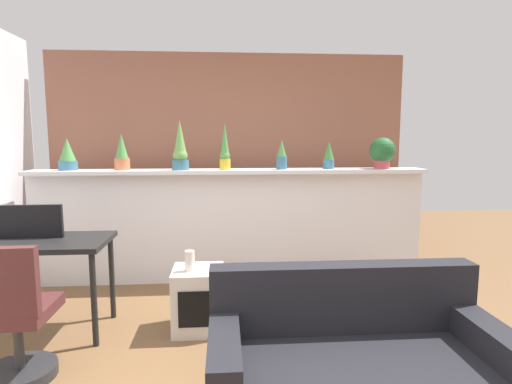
{
  "coord_description": "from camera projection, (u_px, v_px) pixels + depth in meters",
  "views": [
    {
      "loc": [
        -0.07,
        -2.42,
        1.53
      ],
      "look_at": [
        0.2,
        1.14,
        1.07
      ],
      "focal_mm": 29.48,
      "sensor_mm": 36.0,
      "label": 1
    }
  ],
  "objects": [
    {
      "name": "potted_plant_5",
      "position": [
        329.0,
        155.0,
        4.46
      ],
      "size": [
        0.12,
        0.12,
        0.29
      ],
      "color": "#386B84",
      "rests_on": "plant_shelf"
    },
    {
      "name": "potted_plant_2",
      "position": [
        180.0,
        149.0,
        4.29
      ],
      "size": [
        0.17,
        0.17,
        0.51
      ],
      "color": "#386B84",
      "rests_on": "plant_shelf"
    },
    {
      "name": "side_cube_shelf",
      "position": [
        198.0,
        299.0,
        3.35
      ],
      "size": [
        0.4,
        0.41,
        0.5
      ],
      "color": "silver",
      "rests_on": "ground"
    },
    {
      "name": "potted_plant_4",
      "position": [
        282.0,
        156.0,
        4.38
      ],
      "size": [
        0.11,
        0.11,
        0.31
      ],
      "color": "#386B84",
      "rests_on": "plant_shelf"
    },
    {
      "name": "couch",
      "position": [
        354.0,
        371.0,
        2.27
      ],
      "size": [
        1.56,
        0.77,
        0.8
      ],
      "color": "black",
      "rests_on": "ground"
    },
    {
      "name": "brick_wall_behind",
      "position": [
        230.0,
        162.0,
        5.0
      ],
      "size": [
        4.11,
        0.1,
        2.5
      ],
      "primitive_type": "cube",
      "color": "#935B47",
      "rests_on": "ground"
    },
    {
      "name": "potted_plant_6",
      "position": [
        382.0,
        152.0,
        4.47
      ],
      "size": [
        0.27,
        0.27,
        0.33
      ],
      "color": "#B7474C",
      "rests_on": "plant_shelf"
    },
    {
      "name": "potted_plant_3",
      "position": [
        225.0,
        149.0,
        4.31
      ],
      "size": [
        0.11,
        0.11,
        0.49
      ],
      "color": "gold",
      "rests_on": "plant_shelf"
    },
    {
      "name": "office_chair",
      "position": [
        13.0,
        324.0,
        2.59
      ],
      "size": [
        0.45,
        0.45,
        0.91
      ],
      "color": "#262628",
      "rests_on": "ground"
    },
    {
      "name": "divider_wall",
      "position": [
        231.0,
        227.0,
        4.49
      ],
      "size": [
        4.11,
        0.16,
        1.16
      ],
      "primitive_type": "cube",
      "color": "silver",
      "rests_on": "ground"
    },
    {
      "name": "tv_monitor",
      "position": [
        28.0,
        221.0,
        3.29
      ],
      "size": [
        0.52,
        0.04,
        0.26
      ],
      "primitive_type": "cube",
      "color": "black",
      "rests_on": "desk"
    },
    {
      "name": "potted_plant_0",
      "position": [
        68.0,
        155.0,
        4.26
      ],
      "size": [
        0.19,
        0.19,
        0.33
      ],
      "color": "#386B84",
      "rests_on": "plant_shelf"
    },
    {
      "name": "plant_shelf",
      "position": [
        230.0,
        171.0,
        4.38
      ],
      "size": [
        4.11,
        0.33,
        0.04
      ],
      "primitive_type": "cube",
      "color": "silver",
      "rests_on": "divider_wall"
    },
    {
      "name": "potted_plant_1",
      "position": [
        122.0,
        153.0,
        4.29
      ],
      "size": [
        0.15,
        0.15,
        0.37
      ],
      "color": "#C66B42",
      "rests_on": "plant_shelf"
    },
    {
      "name": "vase_on_shelf",
      "position": [
        190.0,
        261.0,
        3.27
      ],
      "size": [
        0.08,
        0.08,
        0.16
      ],
      "primitive_type": "cylinder",
      "color": "silver",
      "rests_on": "side_cube_shelf"
    },
    {
      "name": "desk",
      "position": [
        35.0,
        251.0,
        3.24
      ],
      "size": [
        1.1,
        0.6,
        0.75
      ],
      "color": "black",
      "rests_on": "ground"
    }
  ]
}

